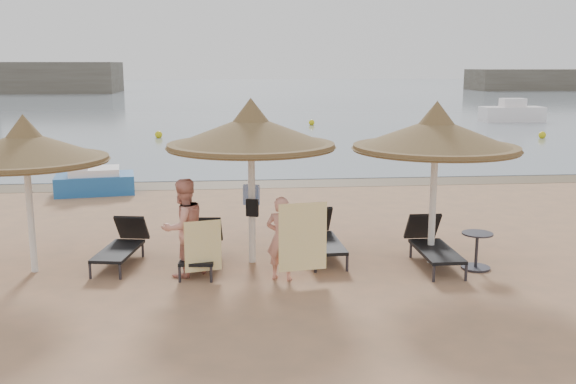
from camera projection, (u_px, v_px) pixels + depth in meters
name	position (u px, v px, depth m)	size (l,w,h in m)	color
ground	(273.00, 282.00, 11.24)	(160.00, 160.00, 0.00)	#AE7C56
sea	(231.00, 91.00, 89.32)	(200.00, 140.00, 0.03)	slate
wet_sand_strip	(251.00, 184.00, 20.42)	(200.00, 1.60, 0.01)	brown
far_shore	(39.00, 71.00, 84.24)	(150.00, 54.80, 12.00)	#635C51
palapa_left	(25.00, 147.00, 11.36)	(2.92, 2.92, 2.89)	white
palapa_center	(251.00, 133.00, 11.90)	(3.17, 3.17, 3.15)	white
palapa_right	(436.00, 135.00, 11.88)	(3.12, 3.12, 3.09)	white
lounger_far_left	(122.00, 244.00, 12.28)	(0.90, 1.89, 0.81)	#2D2C34
lounger_near_left	(203.00, 246.00, 12.12)	(0.78, 1.89, 0.82)	#2D2C34
lounger_near_right	(321.00, 236.00, 12.74)	(0.73, 1.99, 0.88)	#2D2C34
lounger_far_right	(432.00, 244.00, 12.21)	(0.66, 1.94, 0.86)	#2D2C34
side_table	(476.00, 252.00, 11.92)	(0.57, 0.57, 0.69)	#2D2C34
person_left	(183.00, 220.00, 11.42)	(0.94, 0.61, 2.05)	#E39480
person_right	(281.00, 232.00, 11.23)	(0.80, 0.52, 1.74)	#E39480
towel_left	(203.00, 246.00, 11.18)	(0.64, 0.17, 0.92)	yellow
towel_right	(303.00, 237.00, 11.02)	(0.85, 0.15, 1.20)	yellow
bag_patterned	(251.00, 195.00, 12.31)	(0.33, 0.20, 0.39)	white
bag_dark	(252.00, 208.00, 12.01)	(0.24, 0.16, 0.33)	black
pedal_boat	(94.00, 180.00, 18.90)	(2.41, 1.65, 1.04)	#1F5EA9
buoy_left	(159.00, 135.00, 32.91)	(0.38, 0.38, 0.38)	yellow
buoy_mid	(312.00, 123.00, 39.88)	(0.36, 0.36, 0.36)	yellow
buoy_right	(542.00, 135.00, 32.77)	(0.37, 0.37, 0.37)	yellow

